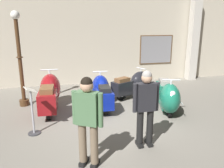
% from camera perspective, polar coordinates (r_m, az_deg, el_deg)
% --- Properties ---
extents(ground_plane, '(60.00, 60.00, 0.00)m').
position_cam_1_polar(ground_plane, '(5.74, 0.82, -9.90)').
color(ground_plane, slate).
extents(showroom_back_wall, '(18.00, 0.63, 3.58)m').
position_cam_1_polar(showroom_back_wall, '(9.31, -4.40, 11.08)').
color(showroom_back_wall, '#BCB29E').
rests_on(showroom_back_wall, ground).
extents(scooter_0, '(0.63, 1.86, 1.12)m').
position_cam_1_polar(scooter_0, '(6.71, -15.44, -2.04)').
color(scooter_0, black).
rests_on(scooter_0, ground).
extents(scooter_1, '(0.58, 1.69, 1.02)m').
position_cam_1_polar(scooter_1, '(6.74, -2.62, -1.85)').
color(scooter_1, black).
rests_on(scooter_1, ground).
extents(scooter_2, '(1.60, 1.09, 0.96)m').
position_cam_1_polar(scooter_2, '(7.69, 5.80, 0.01)').
color(scooter_2, black).
rests_on(scooter_2, ground).
extents(scooter_3, '(0.94, 1.75, 1.03)m').
position_cam_1_polar(scooter_3, '(6.44, 13.91, -3.05)').
color(scooter_3, black).
rests_on(scooter_3, ground).
extents(lamppost, '(0.28, 0.28, 2.77)m').
position_cam_1_polar(lamppost, '(7.10, -22.23, 5.60)').
color(lamppost, '#472D19').
rests_on(lamppost, ground).
extents(visitor_0, '(0.53, 0.25, 1.57)m').
position_cam_1_polar(visitor_0, '(4.45, 8.53, -4.98)').
color(visitor_0, black).
rests_on(visitor_0, ground).
extents(visitor_1, '(0.48, 0.38, 1.60)m').
position_cam_1_polar(visitor_1, '(3.80, -6.17, -8.17)').
color(visitor_1, black).
rests_on(visitor_1, ground).
extents(info_stanchion, '(0.32, 0.38, 1.10)m').
position_cam_1_polar(info_stanchion, '(5.35, -19.39, -7.37)').
color(info_stanchion, '#333338').
rests_on(info_stanchion, ground).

